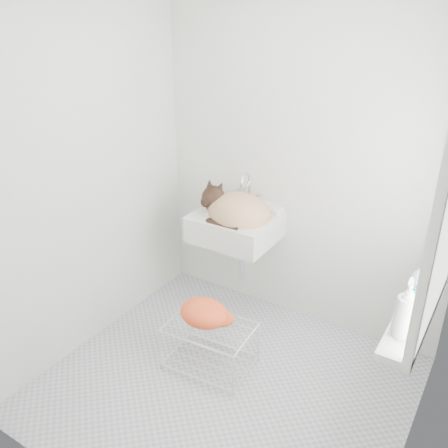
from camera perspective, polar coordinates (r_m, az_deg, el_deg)
The scene contains 14 objects.
floor at distance 3.30m, azimuth 0.14°, elevation -18.54°, with size 2.20×2.00×0.02m, color #BABEC2.
back_wall at distance 3.44m, azimuth 9.13°, elevation 7.36°, with size 2.20×0.02×2.50m, color silver.
right_wall at distance 2.28m, azimuth 24.38°, elevation -4.08°, with size 0.02×2.00×2.50m, color silver.
left_wall at distance 3.28m, azimuth -16.40°, elevation 5.80°, with size 0.02×2.00×2.50m, color silver.
window_frame at distance 2.42m, azimuth 24.91°, elevation 0.15°, with size 0.04×0.90×1.10m, color white.
windowsill at distance 2.67m, azimuth 21.63°, elevation -9.76°, with size 0.16×0.88×0.04m, color white.
sink at distance 3.52m, azimuth 1.40°, elevation 1.13°, with size 0.59×0.52×0.24m, color silver.
faucet at distance 3.61m, azimuth 2.89°, elevation 4.14°, with size 0.21×0.15×0.21m, color silver, non-canonical shape.
cat at distance 3.48m, azimuth 1.40°, elevation 1.62°, with size 0.56×0.50×0.32m.
wire_rack at distance 3.35m, azimuth -1.68°, elevation -14.37°, with size 0.55×0.38×0.33m, color silver.
towel at distance 3.26m, azimuth -2.40°, elevation -11.04°, with size 0.34×0.24×0.14m, color orange.
bottle_a at distance 2.45m, azimuth 20.19°, elevation -12.27°, with size 0.09×0.09×0.24m, color silver.
bottle_b at distance 2.64m, azimuth 21.38°, elevation -9.58°, with size 0.08×0.08×0.17m, color teal.
bottle_c at distance 2.82m, azimuth 22.35°, elevation -7.35°, with size 0.14×0.14×0.18m, color #B0BEDF.
Camera 1 is at (1.27, -2.03, 2.27)m, focal length 38.68 mm.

